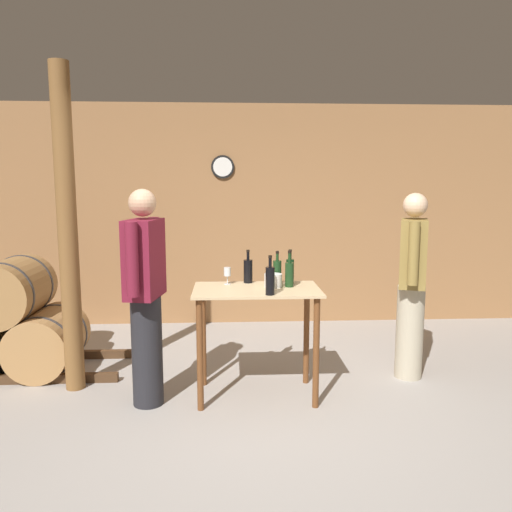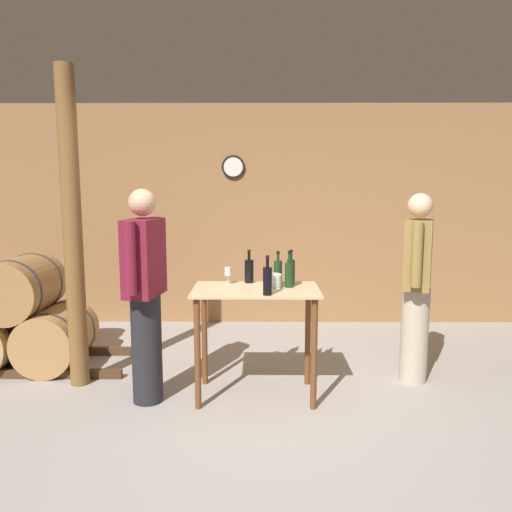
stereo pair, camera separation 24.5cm
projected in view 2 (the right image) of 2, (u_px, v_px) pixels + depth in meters
ground_plane at (260, 432)px, 3.53m from camera, size 14.00×14.00×0.00m
back_wall at (260, 216)px, 6.18m from camera, size 8.40×0.08×2.70m
barrel_rack at (24, 322)px, 4.75m from camera, size 2.00×0.77×1.08m
tasting_table at (256, 312)px, 4.04m from camera, size 1.02×0.61×0.91m
wooden_post at (73, 231)px, 4.19m from camera, size 0.16×0.16×2.70m
wine_bottle_far_left at (249, 270)px, 4.24m from camera, size 0.08×0.08×0.28m
wine_bottle_left at (267, 280)px, 3.76m from camera, size 0.07×0.07×0.30m
wine_bottle_center at (278, 271)px, 4.18m from camera, size 0.07×0.07×0.28m
wine_bottle_right at (289, 274)px, 4.05m from camera, size 0.07×0.07×0.30m
wine_bottle_far_right at (291, 271)px, 4.18m from camera, size 0.07×0.07×0.29m
wine_glass_near_left at (228, 272)px, 4.18m from camera, size 0.06×0.06×0.14m
wine_glass_near_center at (269, 277)px, 3.93m from camera, size 0.07×0.07×0.15m
ice_bucket at (273, 281)px, 4.05m from camera, size 0.14×0.14×0.11m
person_host at (417, 284)px, 4.33m from camera, size 0.34×0.56×1.66m
person_visitor_with_scarf at (145, 292)px, 3.91m from camera, size 0.29×0.58×1.70m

